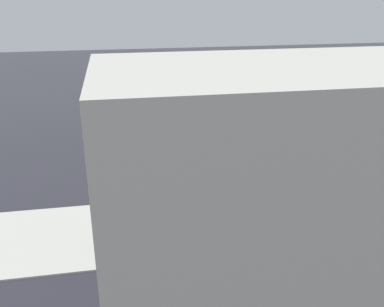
{
  "coord_description": "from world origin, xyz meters",
  "views": [
    {
      "loc": [
        3.95,
        14.27,
        6.24
      ],
      "look_at": [
        1.59,
        1.17,
        0.9
      ],
      "focal_mm": 40.0,
      "sensor_mm": 36.0,
      "label": 1
    }
  ],
  "objects": [
    {
      "name": "pedestrian",
      "position": [
        4.42,
        2.19,
        0.68
      ],
      "size": [
        0.34,
        0.55,
        1.22
      ],
      "color": "silver",
      "rests_on": "ground"
    },
    {
      "name": "puddle_patch",
      "position": [
        0.82,
        -0.24,
        0.0
      ],
      "size": [
        2.76,
        2.76,
        0.01
      ],
      "primitive_type": "cylinder",
      "color": "black",
      "rests_on": "ground"
    },
    {
      "name": "sign_post",
      "position": [
        4.24,
        4.21,
        1.58
      ],
      "size": [
        0.07,
        0.44,
        2.4
      ],
      "color": "#4C4C51",
      "rests_on": "ground"
    },
    {
      "name": "ground_plane",
      "position": [
        0.0,
        0.0,
        0.0
      ],
      "size": [
        60.0,
        60.0,
        0.0
      ],
      "primitive_type": "plane",
      "color": "black"
    },
    {
      "name": "fire_hydrant",
      "position": [
        3.36,
        2.53,
        0.4
      ],
      "size": [
        0.42,
        0.31,
        0.8
      ],
      "color": "gold",
      "rests_on": "ground"
    },
    {
      "name": "kerb_strip",
      "position": [
        0.0,
        4.2,
        0.02
      ],
      "size": [
        24.0,
        3.2,
        0.04
      ],
      "primitive_type": "cube",
      "color": "slate",
      "rests_on": "ground"
    },
    {
      "name": "metal_railing",
      "position": [
        -1.73,
        5.86,
        0.73
      ],
      "size": [
        9.62,
        0.04,
        1.05
      ],
      "color": "#B7BABF",
      "rests_on": "ground"
    },
    {
      "name": "moving_hatchback",
      "position": [
        -0.02,
        -0.04,
        1.03
      ],
      "size": [
        4.04,
        2.06,
        2.06
      ],
      "color": "yellow",
      "rests_on": "ground"
    }
  ]
}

